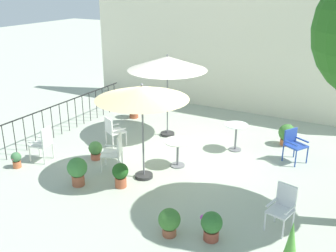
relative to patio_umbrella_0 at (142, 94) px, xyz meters
The scene contains 21 objects.
ground_plane 2.46m from the patio_umbrella_0, 85.68° to the left, with size 60.00×60.00×0.00m, color #A8B19E.
villa_facade 6.24m from the patio_umbrella_0, 89.18° to the left, with size 12.00×0.30×4.32m, color #EDE5C7.
terrace_railing 4.26m from the patio_umbrella_0, 162.82° to the left, with size 0.03×6.06×1.01m.
patio_umbrella_0 is the anchor object (origin of this frame).
patio_umbrella_1 2.87m from the patio_umbrella_0, 107.17° to the left, with size 2.40×2.40×2.55m.
cafe_table_0 3.43m from the patio_umbrella_0, 62.12° to the left, with size 0.66×0.66×0.78m.
cafe_table_1 1.97m from the patio_umbrella_0, 65.70° to the left, with size 0.71×0.71×0.71m.
patio_chair_0 1.85m from the patio_umbrella_0, behind, with size 0.65×0.66×0.95m.
patio_chair_1 3.90m from the patio_umbrella_0, ahead, with size 0.52×0.54×0.92m.
patio_chair_2 2.79m from the patio_umbrella_0, 145.54° to the left, with size 0.65×0.65×0.86m.
patio_chair_3 4.38m from the patio_umbrella_0, 42.09° to the left, with size 0.65×0.65×0.88m.
patio_chair_4 3.31m from the patio_umbrella_0, behind, with size 0.55×0.51×0.97m.
potted_plant_0 1.95m from the patio_umbrella_0, 108.75° to the right, with size 0.38×0.38×0.60m.
potted_plant_1 4.93m from the patio_umbrella_0, 55.25° to the left, with size 0.50×0.51×0.64m.
potted_plant_2 4.52m from the patio_umbrella_0, 21.47° to the right, with size 0.21×0.21×0.89m.
potted_plant_3 2.37m from the patio_umbrella_0, 136.79° to the right, with size 0.48×0.48×0.70m.
potted_plant_4 3.05m from the patio_umbrella_0, 46.18° to the right, with size 0.43×0.43×0.57m.
potted_plant_5 3.40m from the patio_umbrella_0, 31.64° to the right, with size 0.43×0.41×0.58m.
potted_plant_6 4.83m from the patio_umbrella_0, 126.66° to the left, with size 0.50×0.50×0.74m.
potted_plant_7 3.90m from the patio_umbrella_0, 160.25° to the right, with size 0.26×0.27×0.43m.
potted_plant_8 2.56m from the patio_umbrella_0, behind, with size 0.37×0.37×0.51m.
Camera 1 is at (4.63, -8.50, 4.63)m, focal length 41.95 mm.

